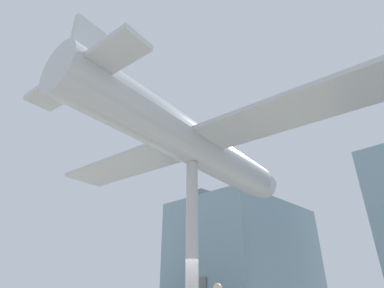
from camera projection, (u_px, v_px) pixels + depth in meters
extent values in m
cube|color=#7593A3|center=(245.00, 255.00, 26.70)|extent=(8.55, 12.46, 8.50)
cube|color=slate|center=(242.00, 205.00, 28.70)|extent=(0.36, 11.83, 0.60)
cylinder|color=#B7B7BC|center=(192.00, 240.00, 11.38)|extent=(0.48, 0.48, 6.36)
cylinder|color=#B2B7BC|center=(192.00, 144.00, 13.17)|extent=(3.47, 12.99, 1.80)
cube|color=#B2B7BC|center=(192.00, 144.00, 13.17)|extent=(16.25, 4.41, 0.18)
cube|color=#B2B7BC|center=(81.00, 75.00, 9.17)|extent=(5.23, 1.67, 0.18)
cube|color=#B2B7BC|center=(86.00, 48.00, 9.65)|extent=(0.32, 1.11, 2.11)
cone|color=#B2B7BC|center=(261.00, 184.00, 18.16)|extent=(1.66, 1.23, 1.53)
sphere|color=black|center=(266.00, 187.00, 18.66)|extent=(0.44, 0.44, 0.44)
sphere|color=beige|center=(218.00, 288.00, 8.63)|extent=(0.25, 0.25, 0.25)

